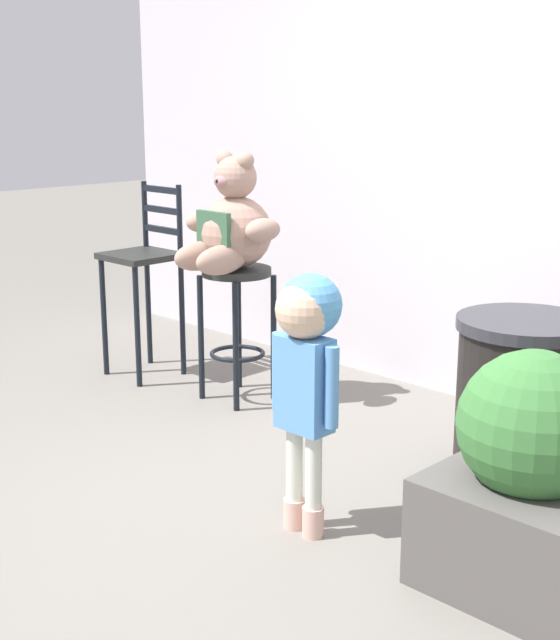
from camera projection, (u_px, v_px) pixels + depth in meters
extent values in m
plane|color=slate|center=(262.00, 522.00, 3.44)|extent=(24.00, 24.00, 0.00)
cube|color=silver|center=(545.00, 52.00, 4.33)|extent=(6.09, 0.30, 3.62)
cylinder|color=#242724|center=(236.00, 272.00, 4.68)|extent=(0.37, 0.37, 0.04)
cylinder|color=black|center=(201.00, 338.00, 4.77)|extent=(0.03, 0.03, 0.68)
cylinder|color=black|center=(236.00, 348.00, 4.58)|extent=(0.03, 0.03, 0.68)
cylinder|color=black|center=(239.00, 328.00, 4.96)|extent=(0.03, 0.03, 0.68)
cylinder|color=black|center=(274.00, 338.00, 4.77)|extent=(0.03, 0.03, 0.68)
torus|color=black|center=(237.00, 353.00, 4.79)|extent=(0.30, 0.30, 0.02)
sphere|color=tan|center=(236.00, 232.00, 4.63)|extent=(0.38, 0.38, 0.38)
cube|color=#365B3F|center=(214.00, 234.00, 4.52)|extent=(0.23, 0.03, 0.23)
sphere|color=tan|center=(235.00, 178.00, 4.56)|extent=(0.22, 0.22, 0.22)
ellipsoid|color=#A47378|center=(222.00, 181.00, 4.50)|extent=(0.09, 0.07, 0.07)
sphere|color=black|center=(218.00, 181.00, 4.48)|extent=(0.03, 0.03, 0.03)
sphere|color=tan|center=(225.00, 159.00, 4.59)|extent=(0.09, 0.09, 0.09)
sphere|color=tan|center=(246.00, 161.00, 4.48)|extent=(0.09, 0.09, 0.09)
ellipsoid|color=tan|center=(203.00, 221.00, 4.76)|extent=(0.13, 0.21, 0.12)
ellipsoid|color=tan|center=(263.00, 230.00, 4.44)|extent=(0.13, 0.21, 0.12)
ellipsoid|color=tan|center=(200.00, 256.00, 4.59)|extent=(0.13, 0.32, 0.15)
ellipsoid|color=tan|center=(222.00, 260.00, 4.48)|extent=(0.13, 0.32, 0.15)
cylinder|color=#DAAC9B|center=(294.00, 513.00, 3.39)|extent=(0.08, 0.08, 0.11)
cylinder|color=silver|center=(294.00, 463.00, 3.34)|extent=(0.06, 0.06, 0.30)
cylinder|color=#DAAC9B|center=(313.00, 521.00, 3.32)|extent=(0.08, 0.08, 0.11)
cylinder|color=silver|center=(314.00, 470.00, 3.27)|extent=(0.06, 0.06, 0.30)
cube|color=#548FD0|center=(304.00, 384.00, 3.22)|extent=(0.21, 0.12, 0.35)
cylinder|color=#548FD0|center=(279.00, 371.00, 3.31)|extent=(0.05, 0.05, 0.30)
cylinder|color=#548FD0|center=(332.00, 387.00, 3.13)|extent=(0.05, 0.05, 0.30)
sphere|color=#D8B293|center=(305.00, 309.00, 3.16)|extent=(0.22, 0.22, 0.22)
sphere|color=#4F94CF|center=(310.00, 305.00, 3.17)|extent=(0.23, 0.23, 0.23)
cylinder|color=black|center=(521.00, 405.00, 3.77)|extent=(0.55, 0.55, 0.66)
cylinder|color=#2D2D33|center=(527.00, 324.00, 3.68)|extent=(0.58, 0.58, 0.05)
cube|color=#242724|center=(141.00, 256.00, 5.10)|extent=(0.38, 0.38, 0.03)
cylinder|color=black|center=(104.00, 317.00, 5.19)|extent=(0.03, 0.03, 0.69)
cylinder|color=black|center=(137.00, 327.00, 4.97)|extent=(0.03, 0.03, 0.69)
cylinder|color=black|center=(148.00, 308.00, 5.41)|extent=(0.03, 0.03, 0.69)
cylinder|color=black|center=(182.00, 317.00, 5.19)|extent=(0.03, 0.03, 0.69)
cylinder|color=black|center=(145.00, 214.00, 5.27)|extent=(0.03, 0.03, 0.39)
cylinder|color=black|center=(179.00, 219.00, 5.05)|extent=(0.03, 0.03, 0.39)
cube|color=black|center=(162.00, 230.00, 5.18)|extent=(0.32, 0.02, 0.04)
cube|color=black|center=(162.00, 210.00, 5.15)|extent=(0.32, 0.02, 0.04)
cube|color=black|center=(161.00, 190.00, 5.12)|extent=(0.32, 0.02, 0.04)
cube|color=#524F4C|center=(525.00, 531.00, 2.97)|extent=(0.59, 0.59, 0.38)
sphere|color=#387136|center=(533.00, 426.00, 2.88)|extent=(0.50, 0.50, 0.50)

